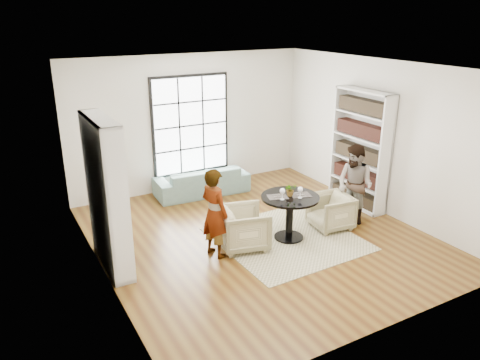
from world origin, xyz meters
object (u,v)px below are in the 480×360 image
pedestal_table (290,208)px  wine_glass_left (282,191)px  sofa (202,181)px  wine_glass_right (300,190)px  person_right (355,185)px  flower_centerpiece (291,190)px  armchair_left (244,228)px  armchair_right (330,212)px  person_left (215,213)px

pedestal_table → wine_glass_left: 0.43m
pedestal_table → sofa: (-0.43, 2.76, -0.29)m
sofa → wine_glass_right: bearing=103.5°
sofa → wine_glass_left: (0.23, -2.82, 0.66)m
person_right → wine_glass_right: 1.39m
wine_glass_left → person_right: bearing=1.5°
person_right → flower_centerpiece: 1.46m
armchair_left → armchair_right: 1.79m
wine_glass_right → armchair_right: bearing=9.2°
sofa → armchair_left: 2.69m
sofa → wine_glass_right: wine_glass_right is taller
wine_glass_left → flower_centerpiece: flower_centerpiece is taller
pedestal_table → wine_glass_left: (-0.21, -0.05, 0.37)m
armchair_left → sofa: bearing=4.7°
pedestal_table → armchair_right: bearing=-0.6°
sofa → pedestal_table: bearing=102.0°
person_right → wine_glass_left: (-1.68, -0.04, 0.20)m
pedestal_table → person_right: bearing=-0.4°
armchair_left → flower_centerpiece: bearing=-81.4°
pedestal_table → wine_glass_left: bearing=-165.2°
armchair_right → wine_glass_left: (-1.13, -0.04, 0.63)m
pedestal_table → wine_glass_right: size_ratio=4.96×
wine_glass_left → person_left: bearing=172.4°
wine_glass_right → armchair_left: bearing=165.4°
sofa → flower_centerpiece: bearing=102.5°
person_left → wine_glass_left: bearing=-113.8°
armchair_left → wine_glass_right: 1.16m
person_right → wine_glass_left: person_right is taller
person_left → flower_centerpiece: bearing=-109.4°
armchair_left → flower_centerpiece: 1.05m
person_left → person_right: bearing=-108.4°
armchair_left → pedestal_table: bearing=-83.2°
armchair_left → person_left: size_ratio=0.52×
pedestal_table → wine_glass_right: bearing=-54.3°
pedestal_table → flower_centerpiece: bearing=53.9°
wine_glass_left → flower_centerpiece: size_ratio=0.91×
wine_glass_right → flower_centerpiece: (-0.08, 0.17, -0.03)m
person_right → armchair_right: bearing=-102.0°
armchair_left → person_left: (-0.55, 0.00, 0.39)m
armchair_left → wine_glass_right: bearing=-90.6°
armchair_left → armchair_right: (1.79, -0.12, -0.04)m
flower_centerpiece → person_right: bearing=-1.4°
armchair_left → armchair_right: bearing=-79.8°
armchair_left → person_right: person_right is taller
armchair_left → wine_glass_left: (0.66, -0.16, 0.60)m
person_left → wine_glass_right: size_ratio=7.37×
sofa → armchair_right: bearing=119.2°
armchair_right → flower_centerpiece: flower_centerpiece is taller
wine_glass_right → flower_centerpiece: size_ratio=0.91×
sofa → armchair_right: armchair_right is taller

